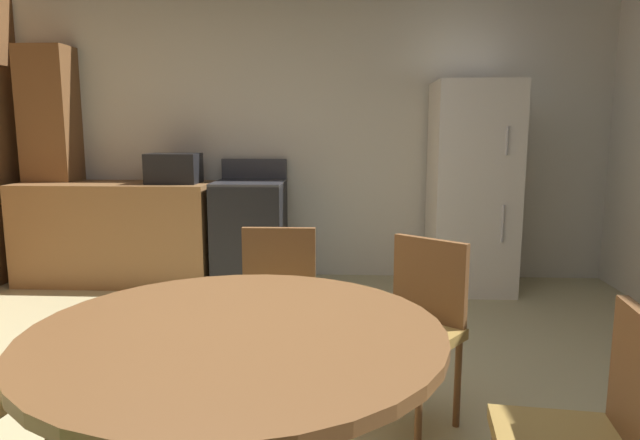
# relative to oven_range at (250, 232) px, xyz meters

# --- Properties ---
(wall_back) EXTENTS (5.71, 0.12, 2.70)m
(wall_back) POSITION_rel_oven_range_xyz_m (0.50, 0.40, 0.88)
(wall_back) COLOR beige
(wall_back) RESTS_ON ground
(kitchen_counter) EXTENTS (1.71, 0.60, 0.90)m
(kitchen_counter) POSITION_rel_oven_range_xyz_m (-1.20, -0.00, -0.02)
(kitchen_counter) COLOR olive
(kitchen_counter) RESTS_ON ground
(pantry_column) EXTENTS (0.44, 0.36, 2.10)m
(pantry_column) POSITION_rel_oven_range_xyz_m (-1.84, 0.18, 0.58)
(pantry_column) COLOR brown
(pantry_column) RESTS_ON ground
(oven_range) EXTENTS (0.60, 0.60, 1.10)m
(oven_range) POSITION_rel_oven_range_xyz_m (0.00, 0.00, 0.00)
(oven_range) COLOR black
(oven_range) RESTS_ON ground
(refrigerator) EXTENTS (0.68, 0.68, 1.76)m
(refrigerator) POSITION_rel_oven_range_xyz_m (1.91, -0.05, 0.41)
(refrigerator) COLOR silver
(refrigerator) RESTS_ON ground
(microwave) EXTENTS (0.44, 0.32, 0.26)m
(microwave) POSITION_rel_oven_range_xyz_m (-0.66, -0.00, 0.56)
(microwave) COLOR black
(microwave) RESTS_ON kitchen_counter
(dining_table) EXTENTS (1.30, 1.30, 0.76)m
(dining_table) POSITION_rel_oven_range_xyz_m (0.53, -3.18, 0.14)
(dining_table) COLOR brown
(dining_table) RESTS_ON ground
(chair_northeast) EXTENTS (0.56, 0.56, 0.87)m
(chair_northeast) POSITION_rel_oven_range_xyz_m (1.19, -2.35, 0.03)
(chair_northeast) COLOR brown
(chair_northeast) RESTS_ON ground
(chair_east) EXTENTS (0.44, 0.44, 0.87)m
(chair_east) POSITION_rel_oven_range_xyz_m (1.58, -3.30, 0.03)
(chair_east) COLOR brown
(chair_east) RESTS_ON ground
(chair_north) EXTENTS (0.41, 0.41, 0.87)m
(chair_north) POSITION_rel_oven_range_xyz_m (0.51, -2.12, 0.03)
(chair_north) COLOR brown
(chair_north) RESTS_ON ground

